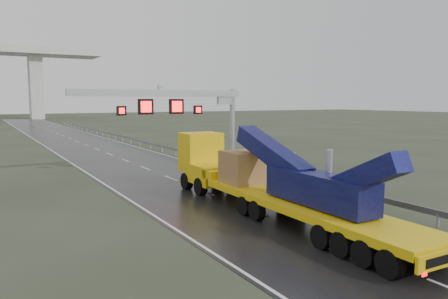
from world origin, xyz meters
TOP-DOWN VIEW (x-y plane):
  - ground at (0.00, 0.00)m, footprint 400.00×400.00m
  - road at (0.00, 40.00)m, footprint 11.00×200.00m
  - guardrail at (6.10, 30.00)m, footprint 0.20×140.00m
  - sign_gantry at (2.10, 17.99)m, footprint 14.90×1.20m
  - heavy_haul_truck at (0.44, 4.56)m, footprint 3.26×20.25m
  - exit_sign_pair at (7.80, 11.01)m, footprint 1.25×0.32m
  - striped_barrier at (6.00, 20.00)m, footprint 0.62×0.40m

SIDE VIEW (x-z plane):
  - ground at x=0.00m, z-range 0.00..0.00m
  - road at x=0.00m, z-range 0.00..0.02m
  - striped_barrier at x=6.00m, z-range 0.00..0.99m
  - guardrail at x=6.10m, z-range 0.00..1.40m
  - exit_sign_pair at x=7.80m, z-range 0.43..2.61m
  - heavy_haul_truck at x=0.44m, z-range -0.53..4.21m
  - sign_gantry at x=2.10m, z-range 1.90..9.33m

